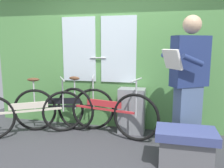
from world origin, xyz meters
name	(u,v)px	position (x,y,z in m)	size (l,w,h in m)	color
ground_plane	(90,156)	(0.00, 0.00, -0.02)	(5.33, 3.92, 0.04)	#38383D
train_door_wall	(110,56)	(-0.01, 1.15, 1.24)	(4.33, 0.28, 2.38)	#56934C
bicycle_near_door	(64,108)	(-0.71, 0.77, 0.38)	(1.63, 0.61, 0.92)	black
bicycle_leaning_behind	(28,113)	(-1.15, 0.41, 0.37)	(1.51, 0.99, 0.90)	black
bicycle_by_pole	(103,111)	(-0.01, 0.71, 0.39)	(1.78, 0.55, 0.94)	black
passenger_reading_newspaper	(188,81)	(1.24, 0.49, 0.96)	(0.65, 0.60, 1.81)	slate
trash_bin_by_wall	(132,111)	(0.41, 0.94, 0.37)	(0.43, 0.28, 0.74)	gray
bench_seat_corner	(185,146)	(1.20, 0.01, 0.24)	(0.70, 0.44, 0.45)	#3D477F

